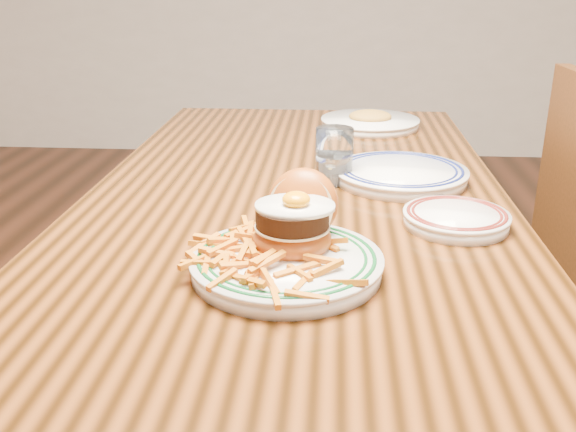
{
  "coord_description": "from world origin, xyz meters",
  "views": [
    {
      "loc": [
        0.07,
        -1.26,
        1.17
      ],
      "look_at": [
        0.01,
        -0.37,
        0.83
      ],
      "focal_mm": 40.0,
      "sensor_mm": 36.0,
      "label": 1
    }
  ],
  "objects": [
    {
      "name": "side_plate",
      "position": [
        0.29,
        -0.19,
        0.77
      ],
      "size": [
        0.19,
        0.2,
        0.03
      ],
      "rotation": [
        0.0,
        0.0,
        -0.38
      ],
      "color": "white",
      "rests_on": "table"
    },
    {
      "name": "table",
      "position": [
        0.0,
        0.0,
        0.66
      ],
      "size": [
        0.85,
        1.6,
        0.75
      ],
      "color": "black",
      "rests_on": "floor"
    },
    {
      "name": "rear_plate",
      "position": [
        0.22,
        0.07,
        0.77
      ],
      "size": [
        0.29,
        0.29,
        0.03
      ],
      "rotation": [
        0.0,
        0.0,
        -0.15
      ],
      "color": "white",
      "rests_on": "table"
    },
    {
      "name": "main_plate",
      "position": [
        0.01,
        -0.38,
        0.79
      ],
      "size": [
        0.29,
        0.3,
        0.14
      ],
      "rotation": [
        0.0,
        0.0,
        -0.18
      ],
      "color": "white",
      "rests_on": "table"
    },
    {
      "name": "water_glass",
      "position": [
        0.07,
        0.05,
        0.8
      ],
      "size": [
        0.08,
        0.08,
        0.12
      ],
      "color": "white",
      "rests_on": "table"
    },
    {
      "name": "far_plate",
      "position": [
        0.17,
        0.56,
        0.77
      ],
      "size": [
        0.28,
        0.28,
        0.05
      ],
      "rotation": [
        0.0,
        0.0,
        -0.26
      ],
      "color": "white",
      "rests_on": "table"
    }
  ]
}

